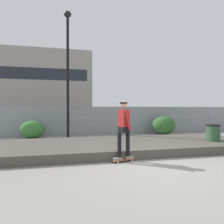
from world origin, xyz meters
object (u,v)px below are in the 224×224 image
Objects in this scene: skater at (124,126)px; parked_car_near at (36,120)px; shrub_left at (32,129)px; trash_bin at (213,136)px; skateboard at (124,160)px; shrub_center at (164,125)px; street_lamp at (68,60)px; parked_car_mid at (110,120)px.

skater is 0.41× the size of parked_car_near.
shrub_left is 9.40m from trash_bin.
shrub_center is at bearing 52.87° from skateboard.
street_lamp is 7.38m from shrub_center.
shrub_center is at bearing 1.11° from street_lamp.
street_lamp is (-1.74, 5.80, 4.51)m from skateboard.
parked_car_mid is at bearing 0.05° from parked_car_near.
parked_car_near is 3.43× the size of shrub_left.
skater reaches higher than shrub_left.
parked_car_mid is 4.29× the size of trash_bin.
trash_bin is at bearing -71.57° from parked_car_mid.
shrub_center reaches higher than skateboard.
skater is at bearing 135.00° from skateboard.
skateboard is 7.45m from shrub_center.
skateboard is at bearing -99.42° from parked_car_mid.
parked_car_near is at bearing 113.25° from skater.
skater is 7.11m from shrub_left.
skater is at bearing -66.75° from parked_car_near.
skater is 6.96m from street_lamp.
parked_car_mid is (5.66, 0.01, 0.00)m from parked_car_near.
trash_bin is at bearing 15.75° from skateboard.
skateboard is at bearing -57.95° from shrub_left.
trash_bin is at bearing -44.51° from parked_car_near.
trash_bin is (4.34, 1.22, 0.46)m from skateboard.
parked_car_mid is 6.40m from shrub_left.
skater is at bearing -127.13° from shrub_center.
trash_bin is at bearing -36.95° from street_lamp.
shrub_center is (4.48, 5.92, -0.53)m from skater.
parked_car_near is 1.03× the size of parked_car_mid.
skater reaches higher than skateboard.
skateboard is 0.53× the size of shrub_center.
street_lamp reaches higher than skater.
street_lamp reaches higher than parked_car_mid.
parked_car_mid is (1.58, 9.51, -0.29)m from skater.
trash_bin is at bearing -91.75° from shrub_center.
parked_car_near is 3.54m from shrub_left.
skater is 1.40× the size of shrub_left.
street_lamp is at bearing -57.70° from parked_car_near.
shrub_left is (-3.76, 6.00, -0.62)m from skater.
skater reaches higher than parked_car_mid.
parked_car_near is (-4.09, 9.51, 0.78)m from skateboard.
trash_bin is (2.76, -8.29, -0.32)m from parked_car_mid.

